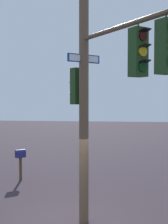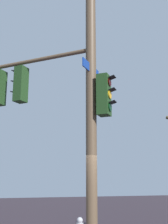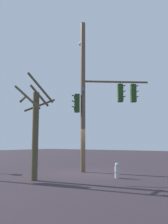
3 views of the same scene
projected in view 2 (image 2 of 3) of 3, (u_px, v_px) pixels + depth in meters
The scene contains 1 object.
main_signal_pole_assembly at pixel (70, 72), 8.42m from camera, with size 3.10×4.97×9.19m.
Camera 2 is at (4.02, 7.17, 1.74)m, focal length 48.61 mm.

